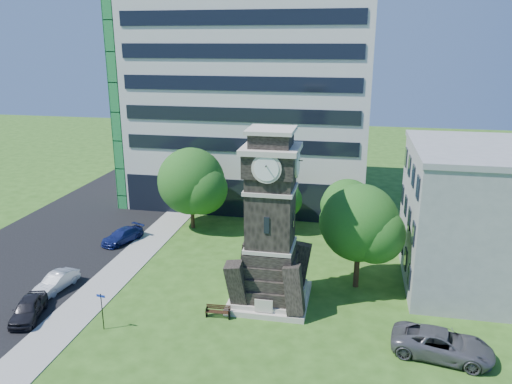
% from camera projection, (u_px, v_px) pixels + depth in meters
% --- Properties ---
extents(ground, '(160.00, 160.00, 0.00)m').
position_uv_depth(ground, '(221.00, 310.00, 33.87)').
color(ground, '#2B5117').
rests_on(ground, ground).
extents(sidewalk, '(3.00, 70.00, 0.06)m').
position_uv_depth(sidewalk, '(124.00, 267.00, 40.34)').
color(sidewalk, gray).
rests_on(sidewalk, ground).
extents(street, '(14.00, 80.00, 0.02)m').
position_uv_depth(street, '(30.00, 258.00, 41.94)').
color(street, black).
rests_on(street, ground).
extents(clock_tower, '(5.40, 5.40, 12.22)m').
position_uv_depth(clock_tower, '(270.00, 230.00, 33.65)').
color(clock_tower, beige).
rests_on(clock_tower, ground).
extents(office_tall, '(26.20, 15.11, 28.60)m').
position_uv_depth(office_tall, '(252.00, 72.00, 54.58)').
color(office_tall, silver).
rests_on(office_tall, ground).
extents(car_street_south, '(2.70, 4.29, 1.36)m').
position_uv_depth(car_street_south, '(28.00, 309.00, 32.75)').
color(car_street_south, black).
rests_on(car_street_south, ground).
extents(car_street_mid, '(1.80, 3.91, 1.24)m').
position_uv_depth(car_street_mid, '(57.00, 282.00, 36.52)').
color(car_street_mid, '#A6A9AD').
rests_on(car_street_mid, ground).
extents(car_street_north, '(3.18, 4.55, 1.22)m').
position_uv_depth(car_street_north, '(122.00, 236.00, 45.18)').
color(car_street_north, navy).
rests_on(car_street_north, ground).
extents(car_east_lot, '(6.09, 3.62, 1.59)m').
position_uv_depth(car_east_lot, '(442.00, 344.00, 28.73)').
color(car_east_lot, '#56555A').
rests_on(car_east_lot, ground).
extents(park_bench, '(1.64, 0.44, 0.85)m').
position_uv_depth(park_bench, '(218.00, 311.00, 32.93)').
color(park_bench, black).
rests_on(park_bench, ground).
extents(street_sign, '(0.60, 0.06, 2.50)m').
position_uv_depth(street_sign, '(102.00, 307.00, 31.19)').
color(street_sign, black).
rests_on(street_sign, ground).
extents(tree_nw, '(7.03, 6.39, 7.93)m').
position_uv_depth(tree_nw, '(192.00, 183.00, 47.51)').
color(tree_nw, '#332114').
rests_on(tree_nw, ground).
extents(tree_nc, '(4.86, 4.42, 5.83)m').
position_uv_depth(tree_nc, '(277.00, 196.00, 47.23)').
color(tree_nc, '#332114').
rests_on(tree_nc, ground).
extents(tree_ne, '(5.02, 4.56, 6.18)m').
position_uv_depth(tree_ne, '(348.00, 207.00, 43.20)').
color(tree_ne, '#332114').
rests_on(tree_ne, ground).
extents(tree_east, '(6.18, 5.61, 7.87)m').
position_uv_depth(tree_east, '(360.00, 225.00, 35.74)').
color(tree_east, '#332114').
rests_on(tree_east, ground).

